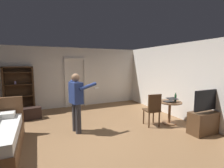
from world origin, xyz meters
name	(u,v)px	position (x,y,z in m)	size (l,w,h in m)	color
ground_plane	(92,138)	(0.00, 0.00, 0.00)	(7.33, 7.33, 0.00)	olive
wall_back	(68,78)	(0.00, 3.39, 1.27)	(6.62, 0.12, 2.55)	silver
wall_right	(188,82)	(3.25, 0.00, 1.27)	(0.12, 6.90, 2.55)	silver
doorway_frame	(75,79)	(0.30, 3.31, 1.22)	(0.93, 0.08, 2.13)	white
bookshelf	(19,88)	(-1.85, 3.17, 0.96)	(1.03, 0.32, 1.77)	#4C331E
tv_flatscreen	(206,120)	(2.89, -0.96, 0.37)	(0.96, 0.40, 1.19)	#4C331E
side_table	(170,109)	(2.52, -0.01, 0.48)	(0.72, 0.72, 0.70)	brown
laptop	(170,100)	(2.49, -0.06, 0.75)	(0.33, 0.34, 0.15)	black
bottle_on_table	(175,98)	(2.66, -0.09, 0.82)	(0.06, 0.06, 0.28)	#1D502A
wooden_chair	(153,108)	(1.89, 0.02, 0.54)	(0.47, 0.47, 0.99)	#4C331E
person_blue_shirt	(77,99)	(-0.26, 0.54, 0.93)	(0.77, 0.58, 1.62)	#333338
suitcase_dark	(31,113)	(-1.45, 2.23, 0.20)	(0.61, 0.30, 0.40)	black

